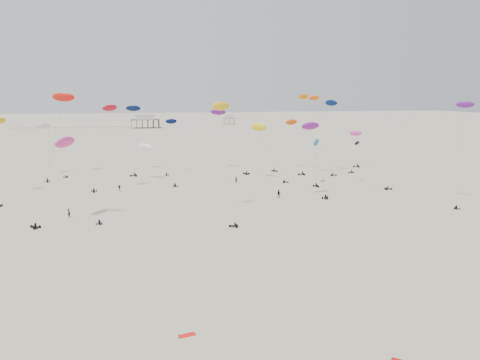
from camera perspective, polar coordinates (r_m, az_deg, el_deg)
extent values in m
plane|color=beige|center=(205.71, -7.21, 3.53)|extent=(900.00, 900.00, 0.00)
cube|color=brown|center=(353.80, -11.51, 7.22)|extent=(21.00, 13.00, 0.30)
cube|color=silver|center=(353.72, -11.52, 7.51)|extent=(14.00, 8.40, 3.20)
cube|color=#B2B2AD|center=(353.64, -11.53, 7.79)|extent=(15.00, 9.00, 0.30)
cube|color=brown|center=(392.20, -1.30, 7.57)|extent=(9.00, 7.00, 0.30)
cube|color=silver|center=(392.13, -1.30, 7.76)|extent=(5.60, 4.20, 2.40)
cube|color=#B2B2AD|center=(392.08, -1.30, 7.96)|extent=(6.00, 4.50, 0.30)
cube|color=black|center=(356.18, -19.91, 6.08)|extent=(80.00, 0.10, 0.10)
cylinder|color=gray|center=(122.45, -16.49, 3.50)|extent=(0.03, 0.03, 20.05)
ellipsoid|color=red|center=(122.63, -15.59, 8.46)|extent=(4.70, 4.36, 2.18)
cylinder|color=gray|center=(112.33, 25.31, 2.64)|extent=(0.03, 0.03, 22.02)
ellipsoid|color=#6D198B|center=(115.33, 25.76, 8.29)|extent=(4.03, 3.48, 1.89)
cylinder|color=gray|center=(90.66, -1.58, 1.95)|extent=(0.03, 0.03, 24.15)
ellipsoid|color=yellow|center=(96.03, -2.37, 8.99)|extent=(4.39, 2.92, 2.03)
cylinder|color=gray|center=(144.99, -8.66, 3.86)|extent=(0.03, 0.03, 15.95)
ellipsoid|color=#050E41|center=(147.27, -8.39, 7.09)|extent=(3.62, 1.41, 1.70)
cylinder|color=gray|center=(126.91, 9.29, 1.87)|extent=(0.03, 0.03, 10.81)
ellipsoid|color=#166DAA|center=(128.37, 9.27, 4.55)|extent=(3.88, 4.59, 2.20)
cylinder|color=gray|center=(150.19, -21.69, 3.20)|extent=(0.03, 0.03, 16.52)
ellipsoid|color=silver|center=(153.49, -22.91, 6.10)|extent=(4.61, 4.10, 2.25)
cylinder|color=gray|center=(146.68, -21.60, 4.82)|extent=(0.03, 0.03, 26.33)
ellipsoid|color=white|center=(152.80, -20.84, 9.56)|extent=(5.33, 5.19, 2.61)
cylinder|color=gray|center=(142.85, 10.15, 5.16)|extent=(0.03, 0.03, 22.80)
ellipsoid|color=#FD5C0D|center=(142.92, 8.99, 9.86)|extent=(4.23, 2.75, 1.94)
cylinder|color=gray|center=(147.58, -1.01, 4.57)|extent=(0.03, 0.03, 22.00)
ellipsoid|color=#67167D|center=(152.50, -2.68, 8.28)|extent=(5.60, 4.44, 2.52)
cylinder|color=gray|center=(146.61, 7.64, 5.45)|extent=(0.03, 0.03, 23.80)
ellipsoid|color=orange|center=(150.51, 7.73, 10.05)|extent=(4.17, 2.65, 1.94)
cylinder|color=gray|center=(148.67, 12.23, 4.98)|extent=(0.03, 0.03, 21.37)
ellipsoid|color=#051646|center=(147.91, 11.05, 9.22)|extent=(3.63, 4.47, 2.12)
cylinder|color=gray|center=(129.21, 15.80, 1.73)|extent=(0.03, 0.03, 15.24)
ellipsoid|color=black|center=(132.56, 14.09, 4.39)|extent=(2.91, 2.77, 1.42)
cylinder|color=gray|center=(147.93, -12.85, 4.59)|extent=(0.03, 0.03, 21.40)
ellipsoid|color=#04133A|center=(152.84, -12.89, 8.52)|extent=(5.03, 3.04, 2.34)
cylinder|color=gray|center=(132.02, 3.88, 3.04)|extent=(0.03, 0.03, 16.48)
ellipsoid|color=yellow|center=(133.98, 2.26, 6.49)|extent=(4.74, 5.44, 2.63)
cylinder|color=gray|center=(93.46, -18.68, -0.47)|extent=(0.03, 0.03, 15.44)
ellipsoid|color=#E23599|center=(94.95, -20.57, 4.34)|extent=(4.90, 6.02, 2.78)
cylinder|color=gray|center=(110.88, 9.51, 2.09)|extent=(0.03, 0.03, 15.92)
ellipsoid|color=#801888|center=(110.61, 8.58, 6.54)|extent=(5.10, 3.04, 2.38)
cylinder|color=gray|center=(92.40, -22.25, 1.95)|extent=(0.03, 0.03, 23.13)
ellipsoid|color=red|center=(92.55, -20.74, 9.43)|extent=(4.70, 3.22, 2.13)
cylinder|color=gray|center=(131.19, -9.77, 1.57)|extent=(0.03, 0.03, 16.68)
ellipsoid|color=white|center=(136.97, -11.46, 3.90)|extent=(6.06, 6.20, 3.06)
cylinder|color=gray|center=(164.92, 13.98, 3.57)|extent=(0.03, 0.03, 11.03)
ellipsoid|color=#EC37B8|center=(167.17, 13.93, 5.55)|extent=(4.30, 2.84, 1.98)
cylinder|color=gray|center=(151.37, 5.27, 4.06)|extent=(0.03, 0.03, 16.03)
ellipsoid|color=#FF480D|center=(153.86, 6.29, 7.04)|extent=(4.80, 2.89, 2.24)
imported|color=black|center=(99.60, -20.09, -4.30)|extent=(0.89, 0.92, 2.10)
imported|color=black|center=(111.59, 4.76, -2.16)|extent=(1.25, 1.02, 2.22)
imported|color=black|center=(122.85, -14.49, -1.30)|extent=(1.20, 0.69, 1.96)
imported|color=black|center=(129.77, -0.47, -0.36)|extent=(0.95, 0.85, 2.16)
cube|color=red|center=(50.34, -6.50, -18.32)|extent=(1.90, 1.04, 0.07)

